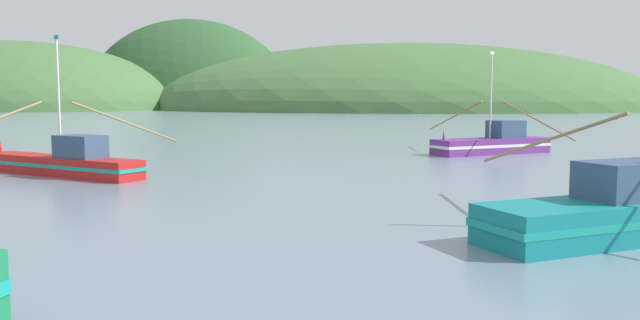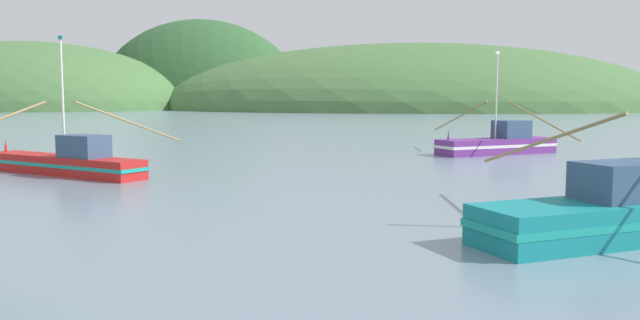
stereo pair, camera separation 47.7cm
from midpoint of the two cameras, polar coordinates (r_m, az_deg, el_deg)
name	(u,v)px [view 2 (the right image)]	position (r m, az deg, el deg)	size (l,w,h in m)	color
hill_far_right	(403,109)	(236.02, 7.54, 4.61)	(185.47, 148.38, 46.77)	#47703D
hill_far_left	(201,108)	(248.39, -10.67, 4.61)	(82.09, 65.67, 67.46)	#2D562D
hill_mid_left	(26,109)	(246.37, -25.00, 4.17)	(119.44, 95.55, 47.22)	#47703D
fishing_boat_red	(66,161)	(35.93, -21.61, -0.12)	(11.08, 16.85, 7.30)	red
fishing_boat_purple	(499,143)	(47.80, 16.13, 1.47)	(9.58, 12.25, 7.39)	#6B2D84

